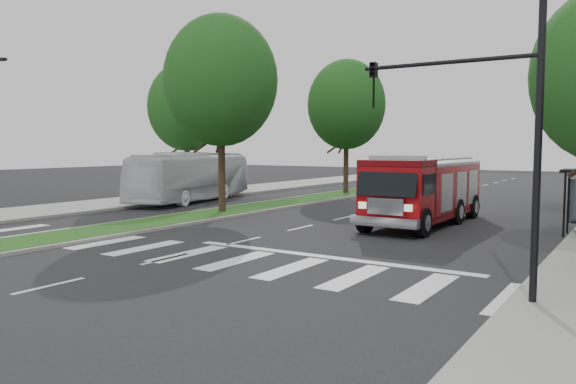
% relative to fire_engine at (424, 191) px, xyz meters
% --- Properties ---
extents(ground, '(140.00, 140.00, 0.00)m').
position_rel_fire_engine_xyz_m(ground, '(-4.09, -7.84, -1.50)').
color(ground, black).
rests_on(ground, ground).
extents(sidewalk_left, '(5.00, 80.00, 0.15)m').
position_rel_fire_engine_xyz_m(sidewalk_left, '(-18.59, 2.16, -1.43)').
color(sidewalk_left, gray).
rests_on(sidewalk_left, ground).
extents(median, '(3.00, 50.00, 0.15)m').
position_rel_fire_engine_xyz_m(median, '(-10.09, 10.16, -1.42)').
color(median, gray).
rests_on(median, ground).
extents(tree_median_near, '(5.80, 5.80, 10.16)m').
position_rel_fire_engine_xyz_m(tree_median_near, '(-10.09, -1.84, 5.31)').
color(tree_median_near, black).
rests_on(tree_median_near, ground).
extents(tree_median_far, '(5.60, 5.60, 9.72)m').
position_rel_fire_engine_xyz_m(tree_median_far, '(-10.09, 12.16, 4.99)').
color(tree_median_far, black).
rests_on(tree_median_far, ground).
extents(tree_left_mid, '(5.20, 5.20, 9.16)m').
position_rel_fire_engine_xyz_m(tree_left_mid, '(-18.09, 4.16, 4.66)').
color(tree_left_mid, black).
rests_on(tree_left_mid, ground).
extents(streetlight_right_near, '(4.08, 0.22, 8.00)m').
position_rel_fire_engine_xyz_m(streetlight_right_near, '(5.52, -11.34, 3.16)').
color(streetlight_right_near, black).
rests_on(streetlight_right_near, ground).
extents(fire_engine, '(2.83, 9.06, 3.13)m').
position_rel_fire_engine_xyz_m(fire_engine, '(0.00, 0.00, 0.00)').
color(fire_engine, '#5C0507').
rests_on(fire_engine, ground).
extents(city_bus, '(5.02, 11.58, 3.14)m').
position_rel_fire_engine_xyz_m(city_bus, '(-16.09, 2.42, 0.07)').
color(city_bus, silver).
rests_on(city_bus, ground).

